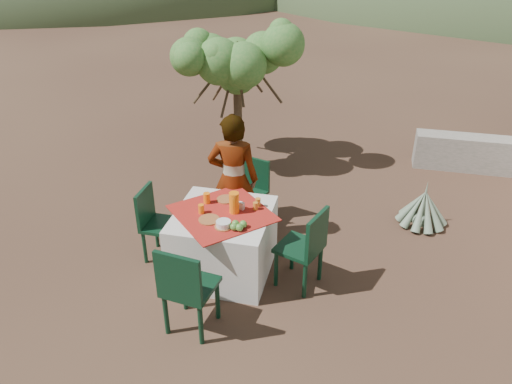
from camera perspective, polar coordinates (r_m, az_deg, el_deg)
ground at (r=5.77m, az=-4.70°, el=-8.93°), size 160.00×160.00×0.00m
table at (r=5.56m, az=-3.74°, el=-5.72°), size 1.30×1.30×0.76m
chair_far at (r=6.41m, az=-0.48°, el=0.43°), size 0.49×0.49×0.85m
chair_near at (r=4.73m, az=-8.02°, el=-10.71°), size 0.51×0.51×0.98m
chair_left at (r=5.83m, az=-11.44°, el=-3.19°), size 0.41×0.41×0.88m
chair_right at (r=5.27m, az=5.76°, el=-6.11°), size 0.56×0.56×0.94m
person at (r=5.88m, az=-2.60°, el=1.41°), size 0.64×0.47×1.64m
shrub_tree at (r=7.57m, az=-1.59°, el=14.05°), size 1.70×1.67×2.00m
agave at (r=6.79m, az=18.55°, el=-1.76°), size 0.66×0.63×0.69m
stone_wall at (r=8.64m, az=26.24°, el=3.72°), size 2.60×0.35×0.55m
plate_far at (r=5.58m, az=-3.47°, el=-0.84°), size 0.21×0.21×0.01m
plate_near at (r=5.23m, az=-5.37°, el=-3.16°), size 0.22×0.22×0.01m
glass_far at (r=5.51m, az=-5.65°, el=-0.69°), size 0.07×0.07×0.12m
glass_near at (r=5.33m, az=-6.28°, el=-1.93°), size 0.06×0.06×0.10m
juice_pitcher at (r=5.29m, az=-2.51°, el=-1.23°), size 0.11×0.11×0.24m
bowl_plate at (r=5.11m, az=-3.73°, el=-3.95°), size 0.19×0.19×0.01m
white_bowl at (r=5.09m, az=-3.74°, el=-3.63°), size 0.15×0.15×0.06m
jar_left at (r=5.37m, az=-0.06°, el=-1.60°), size 0.05×0.05×0.09m
jar_right at (r=5.43m, az=0.23°, el=-1.17°), size 0.06×0.06×0.09m
napkin_holder at (r=5.38m, az=-1.68°, el=-1.58°), size 0.07×0.06×0.08m
fruit_cluster at (r=5.05m, az=-2.07°, el=-3.85°), size 0.16×0.15×0.08m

